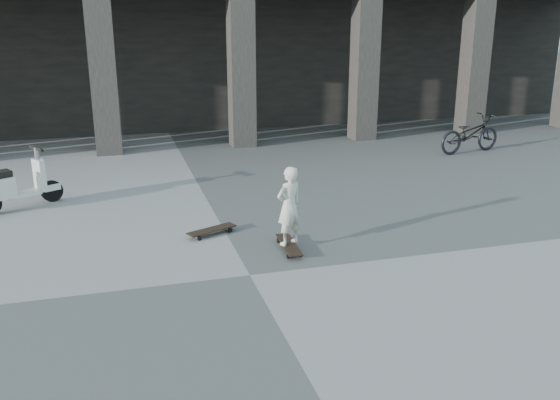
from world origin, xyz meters
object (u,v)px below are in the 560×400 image
object	(u,v)px
longboard	(289,245)
scooter	(5,188)
child	(289,206)
bicycle	(470,134)
skateboard_spare	(212,230)

from	to	relation	value
longboard	scooter	distance (m)	5.49
child	scooter	distance (m)	5.48
scooter	bicycle	size ratio (longest dim) A/B	0.76
skateboard_spare	child	distance (m)	1.55
skateboard_spare	child	bearing A→B (deg)	-66.91
bicycle	child	bearing A→B (deg)	118.43
child	scooter	world-z (taller)	child
longboard	bicycle	bearing A→B (deg)	-48.06
skateboard_spare	bicycle	world-z (taller)	bicycle
bicycle	skateboard_spare	bearing A→B (deg)	109.15
longboard	child	size ratio (longest dim) A/B	0.78
scooter	bicycle	distance (m)	11.14
longboard	scooter	bearing A→B (deg)	57.01
longboard	child	distance (m)	0.63
skateboard_spare	scooter	bearing A→B (deg)	122.86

